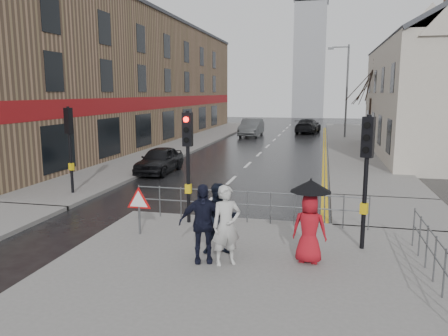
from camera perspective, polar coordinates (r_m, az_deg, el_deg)
The scene contains 23 objects.
ground at distance 13.47m, azimuth -5.68°, elevation -7.79°, with size 120.00×120.00×0.00m, color black.
near_pavement at distance 9.60m, azimuth 5.11°, elevation -14.81°, with size 10.00×9.00×0.14m, color #605E5B.
left_pavement at distance 36.95m, azimuth -3.96°, elevation 3.61°, with size 4.00×44.00×0.14m, color #605E5B.
right_pavement at distance 37.45m, azimuth 16.43°, elevation 3.32°, with size 4.00×40.00×0.14m, color #605E5B.
pavement_bridge_right at distance 15.86m, azimuth 21.10°, elevation -5.44°, with size 4.00×4.20×0.14m, color #605E5B.
building_left_terrace at distance 37.78m, azimuth -12.66°, elevation 11.03°, with size 8.00×42.00×10.00m, color #906D53.
church_tower at distance 74.37m, azimuth 11.10°, elevation 13.47°, with size 5.00×5.00×18.00m, color #92959A.
traffic_signal_near_left at distance 13.06m, azimuth -4.76°, elevation 2.72°, with size 0.28×0.27×3.40m.
traffic_signal_near_right at distance 11.32m, azimuth 18.14°, elevation 1.17°, with size 0.34×0.33×3.40m.
traffic_signal_far_left at distance 18.03m, azimuth -19.54°, elevation 4.15°, with size 0.34×0.33×3.40m.
guard_railing_front at distance 13.34m, azimuth 3.08°, elevation -4.10°, with size 7.14×0.04×1.00m.
guard_railing_side at distance 10.23m, azimuth 25.91°, elevation -9.57°, with size 0.04×4.54×1.00m.
warning_sign at distance 12.39m, azimuth -11.06°, elevation -4.50°, with size 0.80×0.07×1.35m.
street_lamp at distance 40.20m, azimuth 15.52°, elevation 10.40°, with size 1.83×0.25×8.00m.
tree_near at distance 34.34m, azimuth 18.84°, elevation 11.11°, with size 2.40×2.40×6.58m.
tree_far at distance 42.34m, azimuth 18.37°, elevation 9.83°, with size 2.40×2.40×5.64m.
pedestrian_a at distance 10.06m, azimuth 0.30°, elevation -7.50°, with size 0.68×0.45×1.86m, color #B5B5B0.
pedestrian_b at distance 10.73m, azimuth -0.54°, elevation -6.67°, with size 0.86×0.67×1.76m, color black.
pedestrian_with_umbrella at distance 10.32m, azimuth 11.14°, elevation -6.29°, with size 0.96×0.96×1.97m.
pedestrian_d at distance 10.23m, azimuth -2.85°, elevation -7.21°, with size 1.09×0.45×1.86m, color black.
car_parked at distance 22.56m, azimuth -8.43°, elevation 1.05°, with size 1.56×3.88×1.32m, color black.
car_mid at distance 41.27m, azimuth 3.60°, elevation 5.31°, with size 1.73×4.96×1.64m, color #3E4042.
car_far at distance 45.20m, azimuth 10.91°, elevation 5.43°, with size 2.04×5.02×1.46m, color black.
Camera 1 is at (4.13, -12.16, 4.07)m, focal length 35.00 mm.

